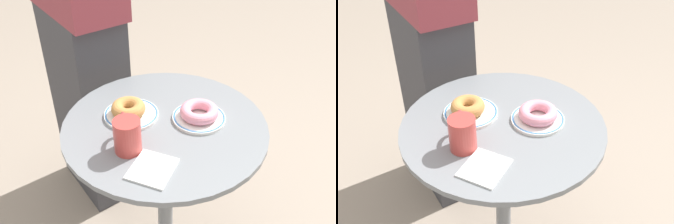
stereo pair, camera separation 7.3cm
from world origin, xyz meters
TOP-DOWN VIEW (x-y plane):
  - cafe_table at (0.00, 0.00)m, footprint 0.64×0.64m
  - plate_left at (-0.11, 0.04)m, footprint 0.18×0.18m
  - plate_right at (0.11, 0.02)m, footprint 0.17×0.17m
  - donut_old_fashioned at (-0.12, 0.04)m, footprint 0.16×0.16m
  - donut_pink_frosted at (0.11, 0.02)m, footprint 0.15×0.15m
  - paper_napkin at (-0.03, -0.21)m, footprint 0.15×0.16m
  - coffee_mug at (-0.10, -0.12)m, footprint 0.08×0.12m
  - person_figure at (-0.35, 0.47)m, footprint 0.45×0.50m

SIDE VIEW (x-z plane):
  - cafe_table at x=0.00m, z-range 0.15..0.87m
  - paper_napkin at x=-0.03m, z-range 0.73..0.73m
  - plate_right at x=0.11m, z-range 0.73..0.74m
  - plate_left at x=-0.11m, z-range 0.73..0.74m
  - donut_pink_frosted at x=0.11m, z-range 0.74..0.77m
  - donut_old_fashioned at x=-0.12m, z-range 0.74..0.78m
  - coffee_mug at x=-0.10m, z-range 0.73..0.83m
  - person_figure at x=-0.35m, z-range -0.01..1.68m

